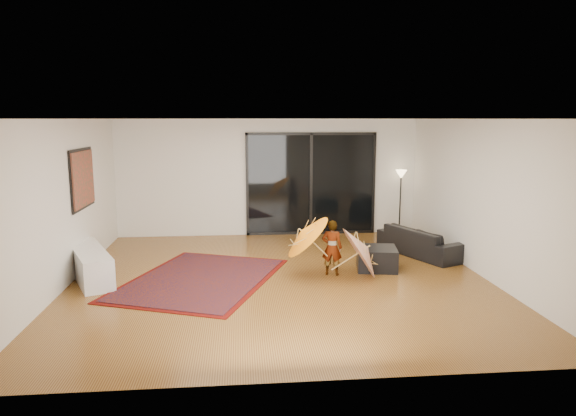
{
  "coord_description": "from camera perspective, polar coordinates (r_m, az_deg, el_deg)",
  "views": [
    {
      "loc": [
        -0.66,
        -8.41,
        2.69
      ],
      "look_at": [
        0.2,
        0.77,
        1.1
      ],
      "focal_mm": 32.0,
      "sensor_mm": 36.0,
      "label": 1
    }
  ],
  "objects": [
    {
      "name": "wall_front",
      "position": [
        5.14,
        2.24,
        -5.35
      ],
      "size": [
        7.0,
        0.0,
        7.0
      ],
      "primitive_type": "plane",
      "rotation": [
        -1.57,
        0.0,
        0.0
      ],
      "color": "silver",
      "rests_on": "floor"
    },
    {
      "name": "sliding_door",
      "position": [
        12.09,
        2.57,
        2.7
      ],
      "size": [
        3.06,
        0.07,
        2.4
      ],
      "color": "black",
      "rests_on": "wall_back"
    },
    {
      "name": "parasol_orange",
      "position": [
        8.81,
        1.46,
        -3.04
      ],
      "size": [
        0.79,
        0.94,
        0.91
      ],
      "rotation": [
        0.0,
        -0.78,
        0.0
      ],
      "color": "orange",
      "rests_on": "child"
    },
    {
      "name": "wall_back",
      "position": [
        12.01,
        -2.18,
        3.37
      ],
      "size": [
        7.0,
        0.0,
        7.0
      ],
      "primitive_type": "plane",
      "rotation": [
        1.57,
        0.0,
        0.0
      ],
      "color": "silver",
      "rests_on": "floor"
    },
    {
      "name": "ceiling",
      "position": [
        8.44,
        -0.88,
        9.85
      ],
      "size": [
        7.0,
        7.0,
        0.0
      ],
      "primitive_type": "plane",
      "rotation": [
        3.14,
        0.0,
        0.0
      ],
      "color": "white",
      "rests_on": "wall_back"
    },
    {
      "name": "child",
      "position": [
        9.0,
        4.9,
        -4.41
      ],
      "size": [
        0.41,
        0.33,
        0.98
      ],
      "primitive_type": "imported",
      "rotation": [
        0.0,
        0.0,
        2.84
      ],
      "color": "#999999",
      "rests_on": "floor"
    },
    {
      "name": "painting",
      "position": [
        9.88,
        -21.85,
        3.04
      ],
      "size": [
        0.04,
        1.28,
        1.08
      ],
      "color": "black",
      "rests_on": "wall_left"
    },
    {
      "name": "sofa",
      "position": [
        10.68,
        14.57,
        -3.6
      ],
      "size": [
        1.46,
        2.03,
        0.55
      ],
      "primitive_type": "imported",
      "rotation": [
        0.0,
        0.0,
        2.0
      ],
      "color": "black",
      "rests_on": "floor"
    },
    {
      "name": "ottoman",
      "position": [
        9.51,
        9.83,
        -5.54
      ],
      "size": [
        0.81,
        0.81,
        0.4
      ],
      "primitive_type": "cube",
      "rotation": [
        0.0,
        0.0,
        -0.17
      ],
      "color": "black",
      "rests_on": "floor"
    },
    {
      "name": "speaker",
      "position": [
        9.61,
        -20.91,
        -6.16
      ],
      "size": [
        0.3,
        0.3,
        0.32
      ],
      "primitive_type": "cube",
      "rotation": [
        0.0,
        0.0,
        -0.1
      ],
      "color": "#424244",
      "rests_on": "floor"
    },
    {
      "name": "persian_rug",
      "position": [
        8.95,
        -9.66,
        -7.79
      ],
      "size": [
        3.17,
        3.68,
        0.02
      ],
      "rotation": [
        0.0,
        0.0,
        -0.37
      ],
      "color": "#510A07",
      "rests_on": "floor"
    },
    {
      "name": "media_console",
      "position": [
        9.44,
        -21.18,
        -5.8
      ],
      "size": [
        1.22,
        1.91,
        0.52
      ],
      "primitive_type": "cube",
      "rotation": [
        0.0,
        0.0,
        0.43
      ],
      "color": "white",
      "rests_on": "floor"
    },
    {
      "name": "wall_right",
      "position": [
        9.48,
        20.73,
        1.02
      ],
      "size": [
        0.0,
        7.0,
        7.0
      ],
      "primitive_type": "plane",
      "rotation": [
        1.57,
        0.0,
        -1.57
      ],
      "color": "silver",
      "rests_on": "floor"
    },
    {
      "name": "floor",
      "position": [
        8.86,
        -0.84,
        -7.89
      ],
      "size": [
        7.0,
        7.0,
        0.0
      ],
      "primitive_type": "plane",
      "color": "brown",
      "rests_on": "ground"
    },
    {
      "name": "parasol_white",
      "position": [
        8.98,
        8.86,
        -4.42
      ],
      "size": [
        0.69,
        1.0,
        1.0
      ],
      "rotation": [
        0.0,
        1.01,
        0.0
      ],
      "color": "silver",
      "rests_on": "floor"
    },
    {
      "name": "wall_left",
      "position": [
        8.98,
        -23.72,
        0.37
      ],
      "size": [
        0.0,
        7.0,
        7.0
      ],
      "primitive_type": "plane",
      "rotation": [
        1.57,
        0.0,
        1.57
      ],
      "color": "silver",
      "rests_on": "floor"
    },
    {
      "name": "floor_lamp",
      "position": [
        12.35,
        12.43,
        2.66
      ],
      "size": [
        0.26,
        0.26,
        1.53
      ],
      "color": "black",
      "rests_on": "floor"
    }
  ]
}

